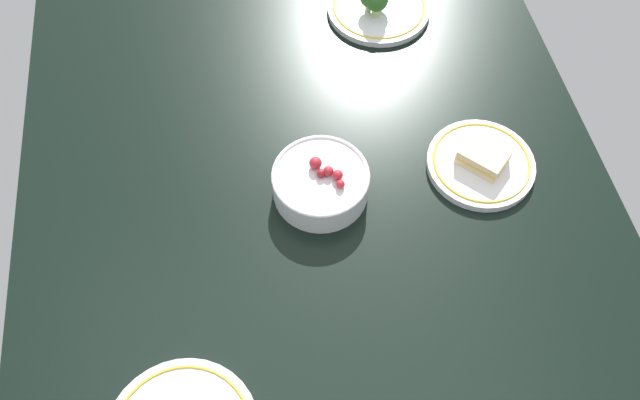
{
  "coord_description": "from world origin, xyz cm",
  "views": [
    {
      "loc": [
        55.43,
        -9.32,
        97.47
      ],
      "look_at": [
        0.0,
        0.0,
        6.0
      ],
      "focal_mm": 35.56,
      "sensor_mm": 36.0,
      "label": 1
    }
  ],
  "objects": [
    {
      "name": "dining_table",
      "position": [
        0.0,
        0.0,
        2.0
      ],
      "size": [
        144.52,
        103.56,
        4.0
      ],
      "primitive_type": "cube",
      "color": "black",
      "rests_on": "ground"
    },
    {
      "name": "plate_broccoli",
      "position": [
        -45.37,
        19.96,
        5.89
      ],
      "size": [
        21.64,
        21.64,
        7.97
      ],
      "color": "silver",
      "rests_on": "dining_table"
    },
    {
      "name": "plate_sandwich",
      "position": [
        -3.41,
        29.6,
        5.28
      ],
      "size": [
        19.19,
        19.19,
        4.65
      ],
      "color": "silver",
      "rests_on": "dining_table"
    },
    {
      "name": "bowl_berries",
      "position": [
        -2.78,
        0.59,
        7.08
      ],
      "size": [
        16.67,
        16.67,
        7.51
      ],
      "color": "silver",
      "rests_on": "dining_table"
    }
  ]
}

